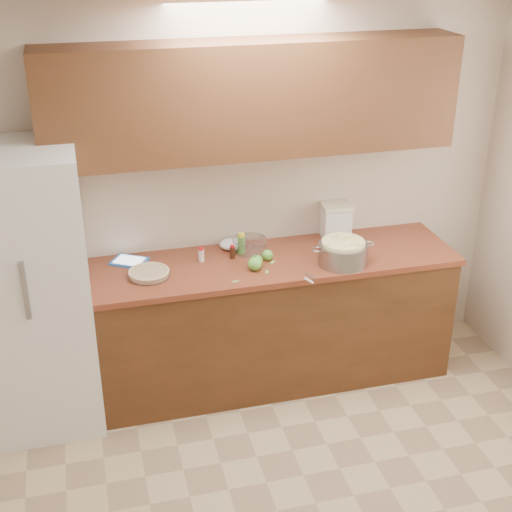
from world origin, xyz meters
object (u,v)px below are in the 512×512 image
object	(u,v)px
flour_canister	(336,221)
tablet	(129,261)
pie	(149,273)
colander	(343,253)

from	to	relation	value
flour_canister	tablet	size ratio (longest dim) A/B	0.91
pie	colander	world-z (taller)	colander
pie	tablet	world-z (taller)	pie
pie	tablet	distance (m)	0.26
tablet	flour_canister	bearing A→B (deg)	33.47
pie	colander	distance (m)	1.25
colander	flour_canister	size ratio (longest dim) A/B	1.71
colander	tablet	size ratio (longest dim) A/B	1.55
flour_canister	pie	bearing A→B (deg)	-168.36
pie	tablet	xyz separation A→B (m)	(-0.10, 0.24, -0.01)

